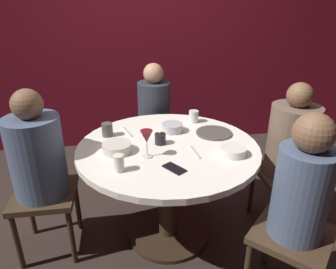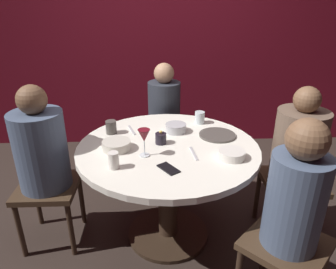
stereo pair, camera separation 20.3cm
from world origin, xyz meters
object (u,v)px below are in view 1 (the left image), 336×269
object	(u,v)px
candle_holder	(160,139)
wine_glass	(147,138)
bowl_small_white	(117,148)
seated_diner_right	(291,143)
dining_table	(168,168)
cup_near_candle	(107,130)
dinner_plate	(214,133)
seated_diner_back	(154,111)
seated_diner_front_right	(301,194)
bowl_salad_center	(233,151)
cell_phone	(174,168)
cup_by_left_diner	(194,116)
seated_diner_left	(37,158)
bowl_serving_large	(172,128)
cup_by_right_diner	(119,163)

from	to	relation	value
candle_holder	wine_glass	xyz separation A→B (m)	(-0.10, -0.17, 0.09)
bowl_small_white	seated_diner_right	bearing A→B (deg)	1.92
dining_table	bowl_small_white	bearing A→B (deg)	-173.02
seated_diner_right	cup_near_candle	bearing A→B (deg)	-9.67
seated_diner_right	dinner_plate	distance (m)	0.55
seated_diner_back	seated_diner_front_right	world-z (taller)	seated_diner_front_right
dining_table	bowl_salad_center	distance (m)	0.47
dining_table	cell_phone	xyz separation A→B (m)	(-0.01, -0.31, 0.18)
cup_by_left_diner	seated_diner_left	bearing A→B (deg)	-160.60
seated_diner_left	bowl_salad_center	distance (m)	1.24
bowl_serving_large	bowl_small_white	distance (m)	0.48
bowl_small_white	wine_glass	bearing A→B (deg)	-27.49
seated_diner_front_right	bowl_small_white	xyz separation A→B (m)	(-0.94, 0.57, 0.06)
cell_phone	bowl_salad_center	bearing A→B (deg)	162.24
seated_diner_back	dinner_plate	xyz separation A→B (m)	(0.36, -0.71, 0.06)
seated_diner_back	cup_near_candle	bearing A→B (deg)	-32.50
bowl_serving_large	cup_near_candle	xyz separation A→B (m)	(-0.47, -0.01, 0.02)
seated_diner_right	seated_diner_front_right	world-z (taller)	seated_diner_front_right
seated_diner_left	bowl_salad_center	world-z (taller)	seated_diner_left
seated_diner_right	cup_by_right_diner	world-z (taller)	seated_diner_right
wine_glass	cell_phone	bearing A→B (deg)	-50.91
seated_diner_back	cell_phone	distance (m)	1.16
wine_glass	cup_by_left_diner	distance (m)	0.67
cell_phone	bowl_small_white	xyz separation A→B (m)	(-0.32, 0.27, 0.02)
seated_diner_front_right	cell_phone	world-z (taller)	seated_diner_front_right
seated_diner_front_right	seated_diner_back	bearing A→B (deg)	-22.35
cup_near_candle	cup_by_right_diner	world-z (taller)	cup_by_right_diner
bowl_serving_large	bowl_small_white	size ratio (longest dim) A/B	0.82
cup_by_left_diner	seated_diner_back	bearing A→B (deg)	119.64
candle_holder	bowl_serving_large	world-z (taller)	candle_holder
wine_glass	cell_phone	size ratio (longest dim) A/B	1.26
cup_near_candle	candle_holder	bearing A→B (deg)	-27.60
seated_diner_front_right	bowl_small_white	size ratio (longest dim) A/B	6.31
seated_diner_left	bowl_small_white	size ratio (longest dim) A/B	6.35
seated_diner_right	candle_holder	bearing A→B (deg)	-2.12
candle_holder	cup_by_right_diner	distance (m)	0.42
seated_diner_left	cup_by_right_diner	bearing A→B (deg)	-29.00
dinner_plate	cup_near_candle	size ratio (longest dim) A/B	2.72
seated_diner_left	seated_diner_front_right	xyz separation A→B (m)	(1.44, -0.61, -0.00)
seated_diner_left	cup_by_right_diner	distance (m)	0.59
seated_diner_front_right	candle_holder	distance (m)	0.92
dining_table	bowl_salad_center	world-z (taller)	bowl_salad_center
seated_diner_right	dinner_plate	xyz separation A→B (m)	(-0.53, 0.14, 0.05)
candle_holder	cup_by_left_diner	distance (m)	0.47
cell_phone	bowl_salad_center	world-z (taller)	bowl_salad_center
candle_holder	cell_phone	distance (m)	0.35
wine_glass	bowl_serving_large	size ratio (longest dim) A/B	1.15
dining_table	cup_near_candle	bearing A→B (deg)	151.29
candle_holder	bowl_small_white	xyz separation A→B (m)	(-0.29, -0.08, -0.01)
dining_table	cup_by_right_diner	world-z (taller)	cup_by_right_diner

